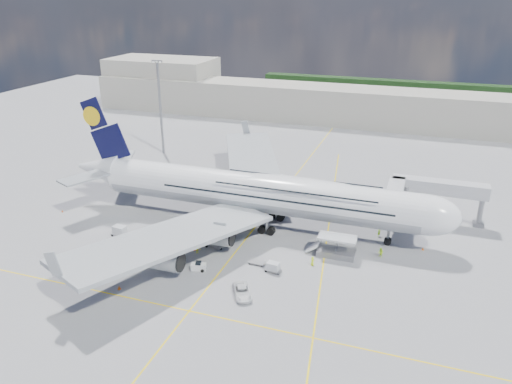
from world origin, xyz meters
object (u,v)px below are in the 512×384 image
(crew_nose, at_px, (379,232))
(crew_wing, at_px, (167,259))
(light_mast, at_px, (160,106))
(crew_van, at_px, (312,261))
(dolly_nose_near, at_px, (257,262))
(crew_loader, at_px, (381,253))
(airliner, at_px, (258,192))
(dolly_row_c, at_px, (215,245))
(catering_truck_outer, at_px, (246,163))
(crew_tug, at_px, (197,248))
(cone_nose, at_px, (423,249))
(baggage_tug, at_px, (199,267))
(dolly_row_a, at_px, (123,242))
(cone_wing_right_inner, at_px, (194,249))
(cone_wing_right_outer, at_px, (119,288))
(cone_wing_left_outer, at_px, (220,171))
(dolly_nose_far, at_px, (273,267))
(dolly_back, at_px, (120,231))
(dolly_row_b, at_px, (111,261))
(service_van, at_px, (242,292))
(catering_truck_inner, at_px, (279,183))
(cone_tail, at_px, (62,211))
(jet_bridge, at_px, (422,191))
(cargo_loader, at_px, (336,249))

(crew_nose, height_order, crew_wing, crew_nose)
(light_mast, distance_m, crew_van, 72.34)
(dolly_nose_near, distance_m, crew_loader, 21.47)
(airliner, bearing_deg, crew_van, -40.83)
(dolly_row_c, bearing_deg, crew_nose, 48.82)
(catering_truck_outer, relative_size, crew_tug, 4.10)
(catering_truck_outer, distance_m, cone_nose, 52.84)
(dolly_row_c, distance_m, baggage_tug, 8.23)
(dolly_row_a, distance_m, crew_loader, 45.48)
(airliner, relative_size, crew_loader, 44.23)
(cone_wing_right_inner, bearing_deg, baggage_tug, -58.17)
(dolly_row_a, bearing_deg, cone_wing_right_outer, -78.27)
(dolly_nose_near, bearing_deg, cone_wing_left_outer, 122.62)
(dolly_nose_far, distance_m, crew_van, 6.92)
(dolly_back, relative_size, dolly_nose_near, 1.22)
(dolly_row_b, relative_size, cone_nose, 6.15)
(crew_wing, xyz_separation_m, cone_wing_right_inner, (2.27, 5.62, -0.50))
(dolly_nose_far, bearing_deg, crew_loader, 39.55)
(light_mast, distance_m, cone_wing_right_inner, 59.99)
(dolly_nose_near, xyz_separation_m, crew_nose, (18.33, 17.00, 0.54))
(baggage_tug, bearing_deg, cone_wing_right_inner, 107.09)
(light_mast, distance_m, crew_nose, 72.01)
(service_van, xyz_separation_m, crew_van, (7.95, 12.20, 0.10))
(catering_truck_outer, distance_m, crew_loader, 50.55)
(light_mast, relative_size, crew_loader, 14.25)
(dolly_nose_near, relative_size, catering_truck_outer, 0.35)
(catering_truck_inner, bearing_deg, dolly_nose_far, -67.89)
(dolly_row_c, height_order, cone_wing_right_inner, cone_wing_right_inner)
(cone_nose, bearing_deg, crew_tug, -159.29)
(crew_van, xyz_separation_m, cone_wing_left_outer, (-32.58, 37.09, -0.56))
(service_van, bearing_deg, cone_tail, 131.10)
(crew_loader, height_order, cone_wing_right_inner, crew_loader)
(dolly_nose_near, bearing_deg, jet_bridge, 47.14)
(dolly_back, bearing_deg, cone_tail, 169.43)
(crew_tug, bearing_deg, cargo_loader, -3.45)
(cone_wing_left_outer, bearing_deg, crew_loader, -35.39)
(cone_wing_right_outer, bearing_deg, cargo_loader, 35.92)
(dolly_nose_near, bearing_deg, cone_tail, 173.55)
(crew_loader, bearing_deg, service_van, -92.11)
(airliner, bearing_deg, cone_wing_left_outer, 126.86)
(catering_truck_inner, xyz_separation_m, crew_loader, (25.54, -23.99, -0.76))
(cargo_loader, bearing_deg, cone_nose, 25.95)
(crew_tug, bearing_deg, crew_nose, 9.32)
(service_van, bearing_deg, catering_truck_inner, 69.94)
(jet_bridge, relative_size, baggage_tug, 7.09)
(light_mast, xyz_separation_m, dolly_nose_near, (44.85, -49.28, -12.90))
(crew_tug, distance_m, cone_wing_right_inner, 1.38)
(dolly_row_c, height_order, crew_wing, crew_wing)
(cargo_loader, bearing_deg, cone_wing_right_outer, -144.08)
(jet_bridge, distance_m, service_van, 42.72)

